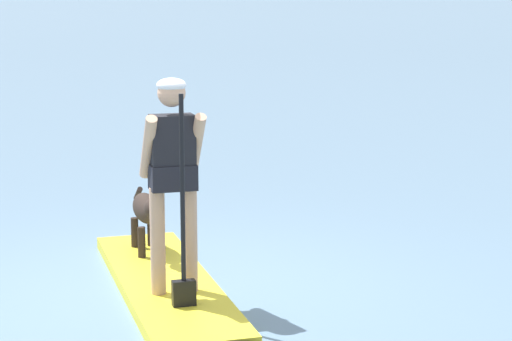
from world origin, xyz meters
TOP-DOWN VIEW (x-y plane):
  - ground_plane at (0.00, 0.00)m, footprint 400.00×400.00m
  - paddleboard at (0.21, -0.09)m, footprint 3.35×2.06m
  - person_paddler at (0.35, -0.16)m, footprint 0.68×0.60m
  - dog at (-0.78, 0.35)m, footprint 1.02×0.52m

SIDE VIEW (x-z plane):
  - ground_plane at x=0.00m, z-range 0.00..0.00m
  - paddleboard at x=0.21m, z-range 0.00..0.10m
  - dog at x=-0.78m, z-range 0.20..0.78m
  - person_paddler at x=0.35m, z-range 0.24..1.95m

